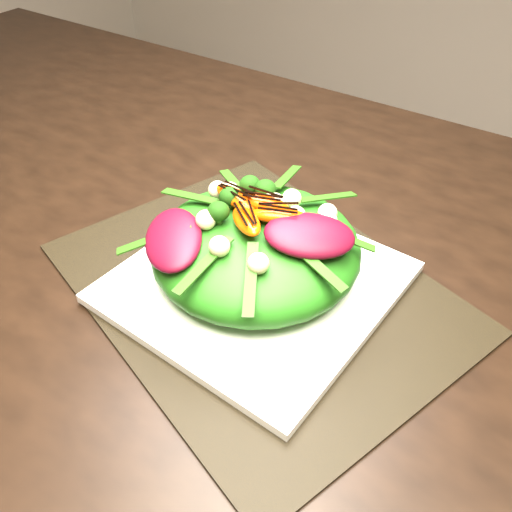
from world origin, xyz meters
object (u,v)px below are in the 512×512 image
Objects in this scene: dining_table at (111,185)px; orange_segment at (257,202)px; lettuce_mound at (256,248)px; salad_bowl at (256,272)px; plate_base at (256,282)px; placemat at (256,286)px.

dining_table reaches higher than orange_segment.
dining_table is 28.72× the size of orange_segment.
lettuce_mound is at bearing -13.95° from dining_table.
dining_table is 6.51× the size of salad_bowl.
salad_bowl reaches higher than plate_base.
orange_segment reaches higher than lettuce_mound.
salad_bowl is 4.41× the size of orange_segment.
orange_segment is at bearing 122.19° from placemat.
orange_segment is (-0.01, 0.02, 0.08)m from salad_bowl.
salad_bowl is 0.08m from orange_segment.
lettuce_mound is at bearing 0.00° from salad_bowl.
placemat is 0.10m from orange_segment.
orange_segment is (-0.01, 0.02, 0.10)m from placemat.
lettuce_mound is (0.32, -0.08, 0.08)m from dining_table.
plate_base is 0.01m from salad_bowl.
dining_table is at bearing 166.05° from salad_bowl.
plate_base is at bearing 0.00° from lettuce_mound.
salad_bowl is at bearing 0.00° from lettuce_mound.
dining_table is at bearing 166.05° from plate_base.
dining_table is 0.34m from orange_segment.
lettuce_mound is 4.04× the size of orange_segment.
salad_bowl is at bearing 0.00° from plate_base.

